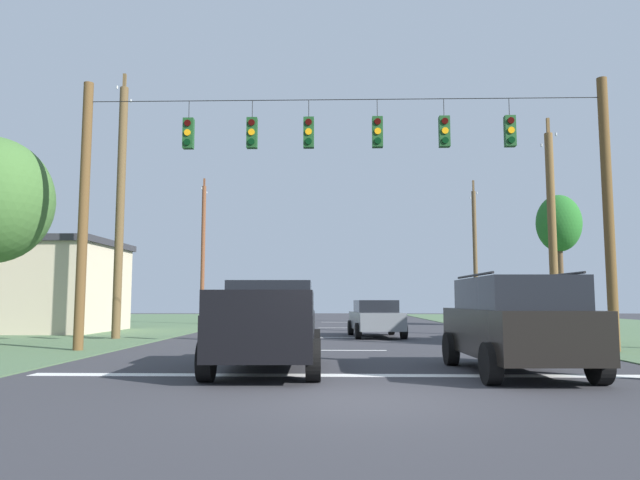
% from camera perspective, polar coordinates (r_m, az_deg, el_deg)
% --- Properties ---
extents(ground_plane, '(120.00, 120.00, 0.00)m').
position_cam_1_polar(ground_plane, '(9.53, 3.39, -14.98)').
color(ground_plane, '#333338').
extents(stop_bar_stripe, '(13.06, 0.45, 0.01)m').
position_cam_1_polar(stop_bar_stripe, '(12.24, 2.95, -12.93)').
color(stop_bar_stripe, white).
rests_on(stop_bar_stripe, ground).
extents(lane_dash_0, '(2.50, 0.15, 0.01)m').
position_cam_1_polar(lane_dash_0, '(18.21, 2.45, -10.60)').
color(lane_dash_0, white).
rests_on(lane_dash_0, ground).
extents(lane_dash_1, '(2.50, 0.15, 0.01)m').
position_cam_1_polar(lane_dash_1, '(24.48, 2.20, -9.38)').
color(lane_dash_1, white).
rests_on(lane_dash_1, ground).
extents(lane_dash_2, '(2.50, 0.15, 0.01)m').
position_cam_1_polar(lane_dash_2, '(32.95, 2.01, -8.47)').
color(lane_dash_2, white).
rests_on(lane_dash_2, ground).
extents(lane_dash_3, '(2.50, 0.15, 0.01)m').
position_cam_1_polar(lane_dash_3, '(41.26, 1.90, -7.95)').
color(lane_dash_3, white).
rests_on(lane_dash_3, ground).
extents(overhead_signal_span, '(16.17, 0.31, 8.29)m').
position_cam_1_polar(overhead_signal_span, '(17.94, 2.31, 4.56)').
color(overhead_signal_span, brown).
rests_on(overhead_signal_span, ground).
extents(pickup_truck, '(2.41, 5.45, 1.95)m').
position_cam_1_polar(pickup_truck, '(13.17, -4.98, -8.21)').
color(pickup_truck, black).
rests_on(pickup_truck, ground).
extents(suv_black, '(2.31, 4.85, 2.05)m').
position_cam_1_polar(suv_black, '(13.01, 18.30, -7.55)').
color(suv_black, black).
rests_on(suv_black, ground).
extents(distant_car_crossing_white, '(4.31, 2.03, 1.52)m').
position_cam_1_polar(distant_car_crossing_white, '(24.92, 19.15, -7.20)').
color(distant_car_crossing_white, silver).
rests_on(distant_car_crossing_white, ground).
extents(distant_car_oncoming, '(2.28, 4.43, 1.52)m').
position_cam_1_polar(distant_car_oncoming, '(24.88, 5.40, -7.49)').
color(distant_car_oncoming, slate).
rests_on(distant_car_oncoming, ground).
extents(utility_pole_mid_right, '(0.34, 1.79, 9.23)m').
position_cam_1_polar(utility_pole_mid_right, '(26.42, 21.53, 0.84)').
color(utility_pole_mid_right, brown).
rests_on(utility_pole_mid_right, ground).
extents(utility_pole_far_right, '(0.27, 1.87, 9.30)m').
position_cam_1_polar(utility_pole_far_right, '(39.21, 14.77, -1.31)').
color(utility_pole_far_right, brown).
rests_on(utility_pole_far_right, ground).
extents(utility_pole_mid_left, '(0.34, 1.64, 10.73)m').
position_cam_1_polar(utility_pole_mid_left, '(24.87, -18.76, 2.97)').
color(utility_pole_mid_left, brown).
rests_on(utility_pole_mid_left, ground).
extents(utility_pole_far_left, '(0.26, 1.55, 9.46)m').
position_cam_1_polar(utility_pole_far_left, '(38.84, -11.25, -1.11)').
color(utility_pole_far_left, brown).
rests_on(utility_pole_far_left, ground).
extents(tree_roadside_left, '(2.50, 2.50, 7.51)m').
position_cam_1_polar(tree_roadside_left, '(36.20, 22.09, 1.39)').
color(tree_roadside_left, brown).
rests_on(tree_roadside_left, ground).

